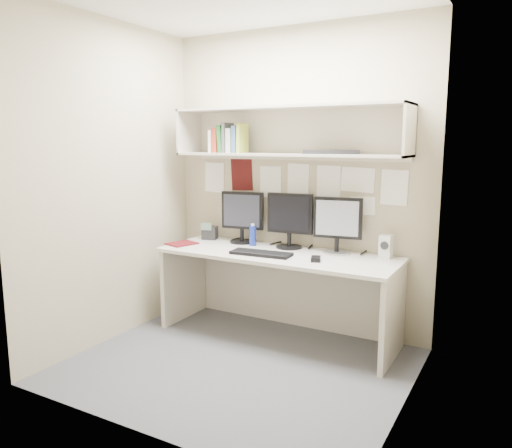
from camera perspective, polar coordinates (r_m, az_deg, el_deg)
The scene contains 19 objects.
floor at distance 3.84m, azimuth -2.12°, elevation -15.88°, with size 2.40×2.00×0.01m, color #47474C.
wall_back at distance 4.37m, azimuth 4.63°, elevation 4.94°, with size 2.40×0.02×2.60m, color tan.
wall_front at distance 2.69m, azimuth -13.43°, elevation 1.92°, with size 2.40×0.02×2.60m, color tan.
wall_left at distance 4.23m, azimuth -16.30°, elevation 4.46°, with size 0.02×2.00×2.60m, color tan.
wall_right at distance 3.04m, azimuth 17.47°, elevation 2.59°, with size 0.02×2.00×2.60m, color tan.
desk at distance 4.23m, azimuth 2.47°, elevation -8.08°, with size 2.00×0.70×0.73m.
overhead_hutch at distance 4.23m, azimuth 3.90°, elevation 10.50°, with size 2.00×0.38×0.40m.
pinned_papers at distance 4.36m, azimuth 4.59°, elevation 4.28°, with size 1.92×0.01×0.48m, color white, non-canonical shape.
monitor_left at distance 4.50m, azimuth -1.58°, elevation 1.04°, with size 0.40×0.22×0.46m.
monitor_center at distance 4.28m, azimuth 3.89°, elevation 0.64°, with size 0.41×0.22×0.47m.
monitor_right at distance 4.12m, azimuth 9.31°, elevation 0.12°, with size 0.40×0.22×0.46m.
keyboard at distance 4.04m, azimuth 0.59°, elevation -3.38°, with size 0.50×0.18×0.02m, color black.
mouse at distance 3.87m, azimuth 6.84°, elevation -3.98°, with size 0.07×0.11×0.03m, color black.
speaker at distance 4.05m, azimuth 14.63°, elevation -2.52°, with size 0.10×0.10×0.18m.
blue_bottle at distance 4.39m, azimuth -0.38°, elevation -1.29°, with size 0.06×0.06×0.19m.
maroon_notebook at distance 4.51m, azimuth -8.48°, elevation -2.23°, with size 0.20×0.24×0.01m, color #550E12.
desk_phone at distance 4.70m, azimuth -5.31°, elevation -0.97°, with size 0.16×0.15×0.16m.
book_stack at distance 4.44m, azimuth -3.13°, elevation 9.62°, with size 0.32×0.16×0.26m.
hutch_tray at distance 4.05m, azimuth 8.55°, elevation 8.15°, with size 0.44×0.17×0.03m, color black.
Camera 1 is at (1.81, -2.96, 1.64)m, focal length 35.00 mm.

